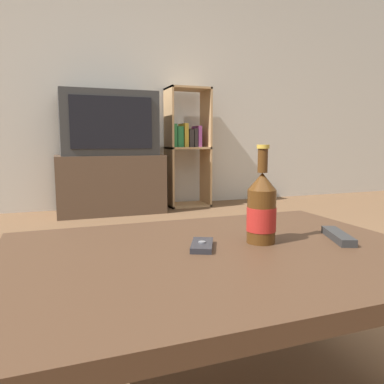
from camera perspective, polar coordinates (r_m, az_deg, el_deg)
back_wall at (r=3.91m, az=-15.26°, el=16.81°), size 8.00×0.05×2.60m
coffee_table at (r=0.95m, az=3.96°, el=-12.18°), size 1.03×0.75×0.40m
tv_stand at (r=3.58m, az=-12.36°, el=1.20°), size 0.97×0.48×0.54m
television at (r=3.56m, az=-12.61°, el=10.12°), size 0.85×0.44×0.57m
bookshelf at (r=3.84m, az=-0.82°, el=7.29°), size 0.42×0.30×1.20m
beer_bottle at (r=0.99m, az=10.55°, el=-2.56°), size 0.08×0.08×0.26m
cell_phone at (r=0.95m, az=1.54°, el=-8.12°), size 0.09×0.12×0.02m
remote_control at (r=1.10m, az=21.37°, el=-6.26°), size 0.10×0.16×0.02m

